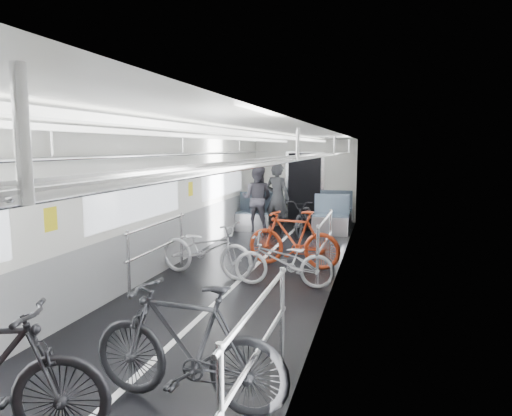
% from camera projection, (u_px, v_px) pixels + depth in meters
% --- Properties ---
extents(car_shell, '(3.02, 14.01, 2.41)m').
position_uv_depth(car_shell, '(259.00, 204.00, 8.50)').
color(car_shell, black).
rests_on(car_shell, ground).
extents(bike_left_far, '(1.88, 0.96, 0.94)m').
position_uv_depth(bike_left_far, '(206.00, 249.00, 7.71)').
color(bike_left_far, silver).
rests_on(bike_left_far, floor).
extents(bike_right_near, '(1.82, 0.61, 1.08)m').
position_uv_depth(bike_right_near, '(187.00, 345.00, 3.80)').
color(bike_right_near, black).
rests_on(bike_right_near, floor).
extents(bike_right_mid, '(1.61, 0.63, 0.83)m').
position_uv_depth(bike_right_mid, '(283.00, 261.00, 7.12)').
color(bike_right_mid, silver).
rests_on(bike_right_mid, floor).
extents(bike_right_far, '(1.80, 0.73, 1.05)m').
position_uv_depth(bike_right_far, '(293.00, 239.00, 8.29)').
color(bike_right_far, '#B33516').
rests_on(bike_right_far, floor).
extents(bike_aisle, '(0.69, 1.73, 0.89)m').
position_uv_depth(bike_aisle, '(304.00, 217.00, 11.38)').
color(bike_aisle, black).
rests_on(bike_aisle, floor).
extents(person_standing, '(0.75, 0.60, 1.79)m').
position_uv_depth(person_standing, '(277.00, 198.00, 11.50)').
color(person_standing, black).
rests_on(person_standing, floor).
extents(person_seated, '(0.87, 0.70, 1.71)m').
position_uv_depth(person_seated, '(257.00, 199.00, 11.80)').
color(person_seated, '#33313A').
rests_on(person_seated, floor).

